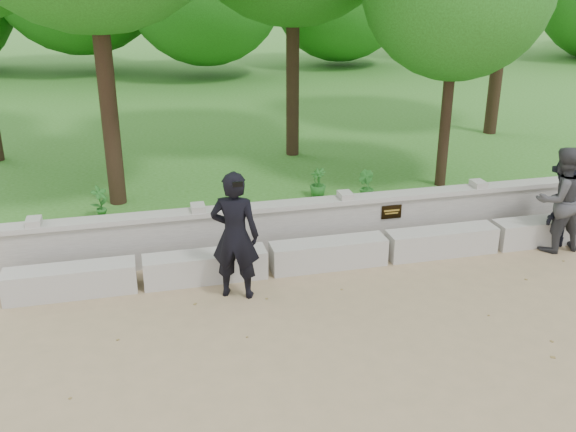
# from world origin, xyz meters

# --- Properties ---
(ground) EXTENTS (80.00, 80.00, 0.00)m
(ground) POSITION_xyz_m (0.00, 0.00, 0.00)
(ground) COLOR #9F8761
(ground) RESTS_ON ground
(lawn) EXTENTS (40.00, 22.00, 0.25)m
(lawn) POSITION_xyz_m (0.00, 14.00, 0.12)
(lawn) COLOR #316919
(lawn) RESTS_ON ground
(concrete_bench) EXTENTS (11.90, 0.45, 0.45)m
(concrete_bench) POSITION_xyz_m (0.00, 1.90, 0.22)
(concrete_bench) COLOR beige
(concrete_bench) RESTS_ON ground
(parapet_wall) EXTENTS (12.50, 0.35, 0.90)m
(parapet_wall) POSITION_xyz_m (0.00, 2.60, 0.46)
(parapet_wall) COLOR #B3B0A9
(parapet_wall) RESTS_ON ground
(man_main) EXTENTS (0.83, 0.77, 1.93)m
(man_main) POSITION_xyz_m (-2.61, 1.29, 0.97)
(man_main) COLOR black
(man_main) RESTS_ON ground
(visitor_left) EXTENTS (0.91, 0.73, 1.82)m
(visitor_left) POSITION_xyz_m (2.96, 1.62, 0.91)
(visitor_left) COLOR #3A3B3F
(visitor_left) RESTS_ON ground
(visitor_mid) EXTENTS (1.16, 1.03, 1.55)m
(visitor_mid) POSITION_xyz_m (3.19, 1.80, 0.78)
(visitor_mid) COLOR black
(visitor_mid) RESTS_ON ground
(shrub_a) EXTENTS (0.39, 0.37, 0.62)m
(shrub_a) POSITION_xyz_m (-4.60, 4.34, 0.56)
(shrub_a) COLOR #276C24
(shrub_a) RESTS_ON lawn
(shrub_b) EXTENTS (0.38, 0.42, 0.63)m
(shrub_b) POSITION_xyz_m (0.40, 3.99, 0.56)
(shrub_b) COLOR #276C24
(shrub_b) RESTS_ON lawn
(shrub_d) EXTENTS (0.42, 0.43, 0.58)m
(shrub_d) POSITION_xyz_m (-0.42, 4.51, 0.54)
(shrub_d) COLOR #276C24
(shrub_d) RESTS_ON lawn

